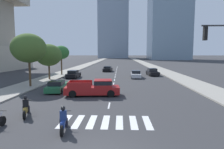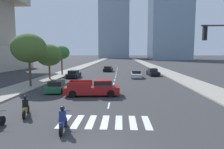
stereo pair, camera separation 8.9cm
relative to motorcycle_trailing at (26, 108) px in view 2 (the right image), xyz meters
The scene contains 15 objects.
sidewalk_east 29.99m from the motorcycle_trailing, 54.74° to the left, with size 4.00×260.00×0.15m, color gray.
sidewalk_west 25.19m from the motorcycle_trailing, 103.57° to the left, with size 4.00×260.00×0.15m, color gray.
crosswalk_near 5.81m from the motorcycle_trailing, ahead, with size 5.85×2.57×0.01m.
lane_divider_center 27.66m from the motorcycle_trailing, 78.10° to the left, with size 0.14×50.00×0.01m.
motorcycle_trailing is the anchor object (origin of this frame).
motorcycle_third 4.27m from the motorcycle_trailing, 36.57° to the right, with size 0.70×2.08×1.49m.
pickup_truck 7.99m from the motorcycle_trailing, 59.93° to the left, with size 5.79×2.46×1.67m.
sedan_black_0 21.64m from the motorcycle_trailing, 94.83° to the left, with size 1.94×4.34×1.37m.
sedan_green_1 9.18m from the motorcycle_trailing, 94.77° to the left, with size 2.11×4.90×1.25m.
sedan_black_2 34.30m from the motorcycle_trailing, 83.97° to the left, with size 2.21×4.42×1.25m.
sedan_silver_3 24.14m from the motorcycle_trailing, 66.78° to the left, with size 1.98×4.54×1.32m.
sedan_black_4 29.21m from the motorcycle_trailing, 63.29° to the left, with size 2.09×4.83×1.39m.
street_tree_nearest 13.43m from the motorcycle_trailing, 113.79° to the left, with size 4.40×4.40×6.80m.
street_tree_second 19.53m from the motorcycle_trailing, 105.43° to the left, with size 4.23×4.23×5.78m.
street_tree_third 26.18m from the motorcycle_trailing, 101.38° to the left, with size 3.16×3.16×5.78m.
Camera 2 is at (1.01, -7.62, 4.43)m, focal length 31.24 mm.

